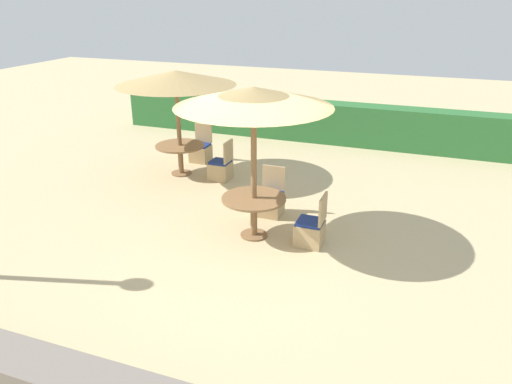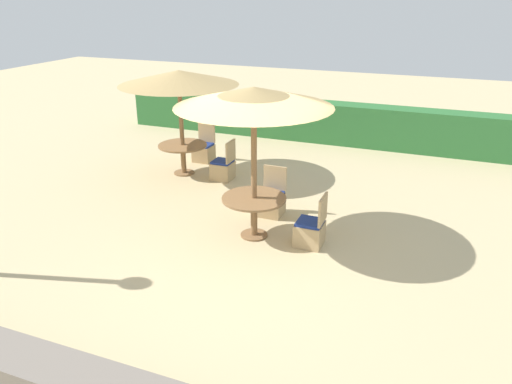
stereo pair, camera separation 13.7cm
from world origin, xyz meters
name	(u,v)px [view 2 (the right image)]	position (x,y,z in m)	size (l,w,h in m)	color
ground_plane	(243,255)	(0.00, 0.00, 0.00)	(40.00, 40.00, 0.00)	#C6B284
hedge_row	(339,123)	(0.00, 6.99, 0.56)	(13.00, 0.70, 1.12)	#2D6B33
parasol_back_left	(179,78)	(-2.83, 3.12, 2.25)	(2.68, 2.68, 2.42)	olive
round_table_back_left	(183,150)	(-2.83, 3.12, 0.57)	(1.13, 1.13, 0.71)	olive
patio_chair_back_left_north	(204,151)	(-2.82, 4.13, 0.26)	(0.46, 0.46, 0.93)	tan
patio_chair_back_left_east	(223,168)	(-1.80, 3.11, 0.26)	(0.46, 0.46, 0.93)	tan
parasol_center	(254,98)	(-0.09, 0.73, 2.47)	(2.60, 2.60, 2.64)	olive
round_table_center	(254,205)	(-0.09, 0.73, 0.59)	(1.12, 1.12, 0.74)	olive
patio_chair_center_north	(271,202)	(-0.11, 1.70, 0.26)	(0.46, 0.46, 0.93)	tan
patio_chair_center_east	(311,231)	(0.93, 0.76, 0.26)	(0.46, 0.46, 0.93)	tan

